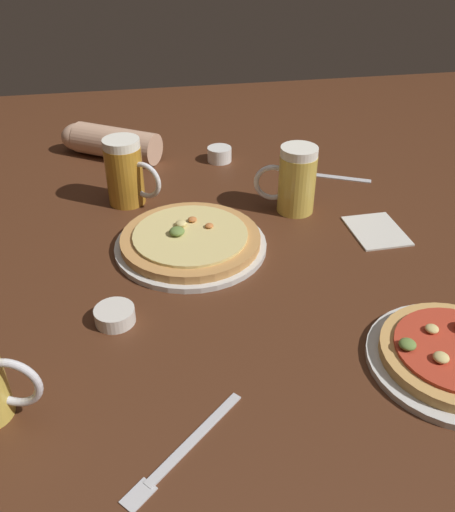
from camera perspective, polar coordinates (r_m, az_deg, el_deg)
ground_plane at (r=1.11m, az=0.00°, el=-1.50°), size 2.40×2.40×0.03m
pizza_plate_near at (r=0.94m, az=22.70°, el=-9.65°), size 0.27×0.27×0.05m
pizza_plate_far at (r=1.14m, az=-3.89°, el=1.58°), size 0.32×0.32×0.05m
beer_mug_dark at (r=1.31m, az=-10.62°, el=8.61°), size 0.13×0.11×0.16m
beer_mug_pale at (r=1.26m, az=7.12°, el=7.90°), size 0.14×0.09×0.16m
ramekin_sauce at (r=0.97m, az=-11.73°, el=-6.11°), size 0.07×0.07×0.03m
ramekin_butter at (r=1.53m, az=-0.85°, el=10.62°), size 0.07×0.07×0.04m
napkin_folded at (r=1.25m, az=15.35°, el=2.64°), size 0.11×0.15×0.01m
fork_left at (r=0.78m, az=-4.61°, el=-19.49°), size 0.18×0.17×0.01m
knife_right at (r=1.47m, az=10.70°, el=8.22°), size 0.20×0.11×0.01m
diner_arm at (r=1.59m, az=-12.54°, el=11.63°), size 0.28×0.21×0.09m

